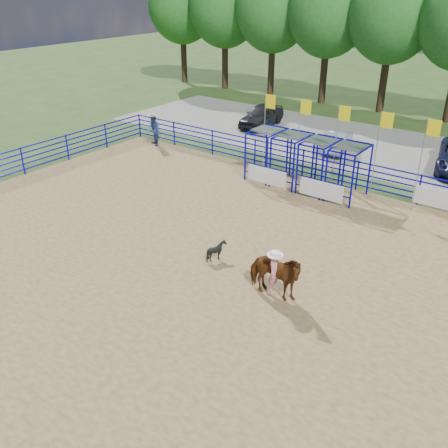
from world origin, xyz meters
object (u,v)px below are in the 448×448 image
at_px(car_a, 262,115).
at_px(car_b, 337,140).
at_px(horse_and_rider, 274,273).
at_px(spectator_cowboy, 154,130).
at_px(calf, 217,251).

xyz_separation_m(car_a, car_b, (6.58, -1.84, -0.12)).
relative_size(horse_and_rider, spectator_cowboy, 1.22).
distance_m(horse_and_rider, calf, 3.11).
relative_size(horse_and_rider, car_a, 0.54).
relative_size(spectator_cowboy, car_b, 0.52).
height_order(spectator_cowboy, car_b, spectator_cowboy).
xyz_separation_m(horse_and_rider, spectator_cowboy, (-14.57, 9.51, 0.06)).
height_order(calf, car_b, car_b).
height_order(spectator_cowboy, car_a, spectator_cowboy).
bearing_deg(car_a, car_b, -22.06).
distance_m(calf, spectator_cowboy, 14.53).
xyz_separation_m(spectator_cowboy, car_b, (9.48, 5.89, -0.36)).
distance_m(calf, car_a, 18.62).
relative_size(horse_and_rider, calf, 3.14).
xyz_separation_m(calf, spectator_cowboy, (-11.61, 8.72, 0.60)).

